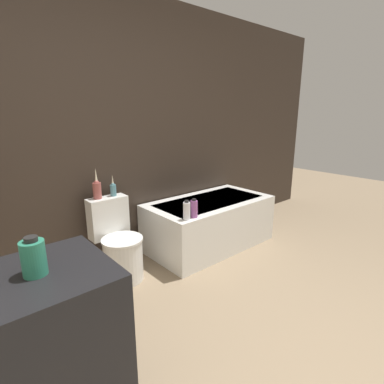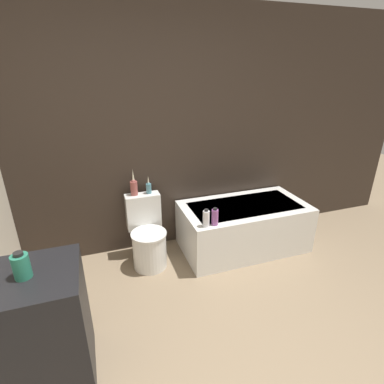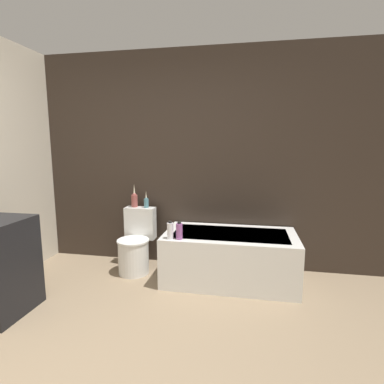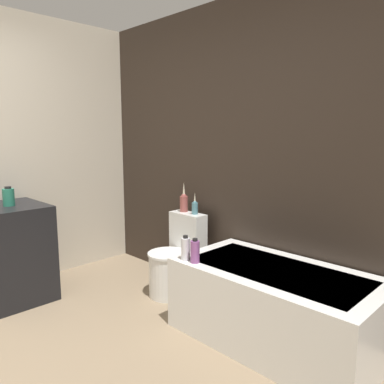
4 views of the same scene
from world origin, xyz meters
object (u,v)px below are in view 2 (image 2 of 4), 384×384
Objects in this scene: vase_gold at (134,186)px; shampoo_bottle_tall at (206,218)px; vase_silver at (149,187)px; soap_bottle_glass at (21,266)px; toilet at (148,238)px; bathtub at (243,226)px; shampoo_bottle_short at (215,217)px.

vase_gold reaches higher than shampoo_bottle_tall.
soap_bottle_glass is at bearing -127.59° from vase_silver.
shampoo_bottle_tall is (0.60, -0.56, -0.20)m from vase_gold.
toilet is at bearing -111.85° from vase_silver.
soap_bottle_glass is at bearing -129.85° from toilet.
toilet is at bearing 50.15° from soap_bottle_glass.
bathtub is 0.68m from shampoo_bottle_short.
toilet is 3.61× the size of vase_silver.
soap_bottle_glass is 0.91× the size of shampoo_bottle_tall.
shampoo_bottle_short is (0.69, -0.55, -0.20)m from vase_gold.
toilet is at bearing 145.43° from shampoo_bottle_tall.
soap_bottle_glass is (-2.02, -1.04, 0.66)m from bathtub.
shampoo_bottle_tall is at bearing -34.57° from toilet.
shampoo_bottle_tall is 1.02× the size of shampoo_bottle_short.
vase_silver is 1.11× the size of shampoo_bottle_short.
toilet is 0.71m from shampoo_bottle_tall.
toilet is 3.93× the size of shampoo_bottle_tall.
vase_silver is 0.73m from shampoo_bottle_tall.
bathtub is 1.11m from toilet.
vase_gold is at bearing 141.37° from shampoo_bottle_short.
soap_bottle_glass is at bearing -152.80° from bathtub.
shampoo_bottle_short is at bearing 3.29° from shampoo_bottle_tall.
bathtub is at bearing 27.20° from soap_bottle_glass.
vase_gold is 0.91m from shampoo_bottle_short.
vase_gold is at bearing 111.09° from toilet.
vase_silver reaches higher than shampoo_bottle_tall.
bathtub is at bearing 27.32° from shampoo_bottle_tall.
bathtub is 1.33m from vase_gold.
toilet is 1.55m from soap_bottle_glass.
shampoo_bottle_tall reaches higher than bathtub.
vase_gold is 1.56× the size of shampoo_bottle_short.
bathtub is at bearing 31.10° from shampoo_bottle_short.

